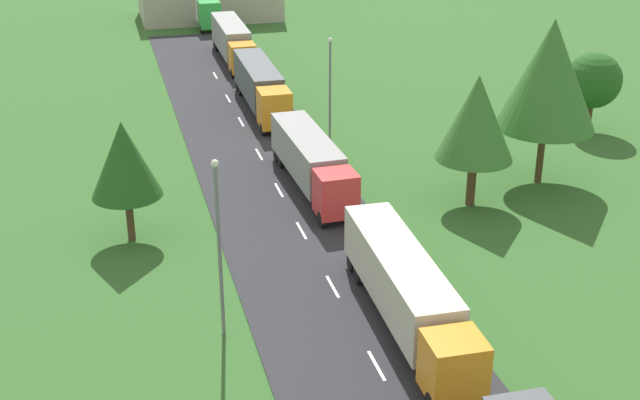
# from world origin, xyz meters

# --- Properties ---
(road) EXTENTS (10.00, 140.00, 0.06)m
(road) POSITION_xyz_m (0.00, 24.50, 0.03)
(road) COLOR #2B2B30
(road) RESTS_ON ground
(truck_second) EXTENTS (2.84, 14.35, 3.50)m
(truck_second) POSITION_xyz_m (2.41, 29.29, 2.09)
(truck_second) COLOR orange
(truck_second) RESTS_ON road
(truck_third) EXTENTS (2.85, 12.90, 3.43)m
(truck_third) POSITION_xyz_m (2.22, 47.13, 2.06)
(truck_third) COLOR red
(truck_third) RESTS_ON road
(truck_fourth) EXTENTS (2.62, 13.90, 3.72)m
(truck_fourth) POSITION_xyz_m (2.27, 64.75, 2.19)
(truck_fourth) COLOR orange
(truck_fourth) RESTS_ON road
(truck_fifth) EXTENTS (2.57, 13.77, 3.76)m
(truck_fifth) POSITION_xyz_m (2.63, 81.45, 2.19)
(truck_fifth) COLOR orange
(truck_fifth) RESTS_ON road
(truck_sixth) EXTENTS (2.60, 14.07, 3.76)m
(truck_sixth) POSITION_xyz_m (2.27, 101.15, 2.23)
(truck_sixth) COLOR green
(truck_sixth) RESTS_ON road
(lamppost_second) EXTENTS (0.36, 0.36, 9.08)m
(lamppost_second) POSITION_xyz_m (-6.31, 30.92, 5.03)
(lamppost_second) COLOR slate
(lamppost_second) RESTS_ON ground
(lamppost_third) EXTENTS (0.36, 0.36, 7.98)m
(lamppost_third) POSITION_xyz_m (6.05, 56.39, 4.46)
(lamppost_third) COLOR slate
(lamppost_third) RESTS_ON ground
(tree_oak) EXTENTS (4.10, 4.10, 7.38)m
(tree_oak) POSITION_xyz_m (-9.99, 42.45, 5.09)
(tree_oak) COLOR #513823
(tree_oak) RESTS_ON ground
(tree_maple) EXTENTS (4.94, 4.94, 8.62)m
(tree_maple) POSITION_xyz_m (11.53, 42.06, 5.86)
(tree_maple) COLOR #513823
(tree_maple) RESTS_ON ground
(tree_pine) EXTENTS (6.64, 6.64, 11.28)m
(tree_pine) POSITION_xyz_m (17.56, 44.27, 7.62)
(tree_pine) COLOR #513823
(tree_pine) RESTS_ON ground
(tree_elm) EXTENTS (4.42, 4.42, 6.35)m
(tree_elm) POSITION_xyz_m (26.56, 53.02, 4.12)
(tree_elm) COLOR #513823
(tree_elm) RESTS_ON ground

